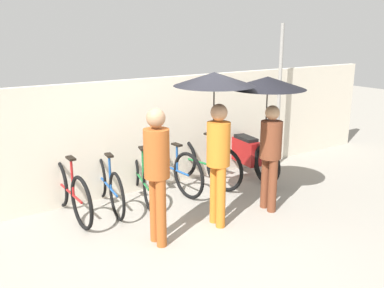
{
  "coord_description": "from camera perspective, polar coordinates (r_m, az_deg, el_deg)",
  "views": [
    {
      "loc": [
        -2.93,
        -4.06,
        2.68
      ],
      "look_at": [
        0.5,
        1.09,
        1.0
      ],
      "focal_mm": 40.0,
      "sensor_mm": 36.0,
      "label": 1
    }
  ],
  "objects": [
    {
      "name": "ground_plane",
      "position": [
        5.68,
        1.89,
        -12.98
      ],
      "size": [
        30.0,
        30.0,
        0.0
      ],
      "primitive_type": "plane",
      "color": "gray"
    },
    {
      "name": "back_wall",
      "position": [
        7.11,
        -8.28,
        0.9
      ],
      "size": [
        11.39,
        0.12,
        1.89
      ],
      "color": "beige",
      "rests_on": "ground"
    },
    {
      "name": "parked_bicycle_0",
      "position": [
        6.49,
        -16.03,
        -6.04
      ],
      "size": [
        0.44,
        1.73,
        1.01
      ],
      "rotation": [
        0.0,
        0.0,
        1.59
      ],
      "color": "black",
      "rests_on": "ground"
    },
    {
      "name": "parked_bicycle_1",
      "position": [
        6.7,
        -11.2,
        -5.24
      ],
      "size": [
        0.44,
        1.68,
        1.1
      ],
      "rotation": [
        0.0,
        0.0,
        1.44
      ],
      "color": "black",
      "rests_on": "ground"
    },
    {
      "name": "parked_bicycle_2",
      "position": [
        6.99,
        -6.86,
        -4.4
      ],
      "size": [
        0.58,
        1.66,
        1.07
      ],
      "rotation": [
        0.0,
        0.0,
        1.32
      ],
      "color": "black",
      "rests_on": "ground"
    },
    {
      "name": "parked_bicycle_3",
      "position": [
        7.26,
        -2.8,
        -3.14
      ],
      "size": [
        0.44,
        1.72,
        0.99
      ],
      "rotation": [
        0.0,
        0.0,
        1.65
      ],
      "color": "black",
      "rests_on": "ground"
    },
    {
      "name": "parked_bicycle_4",
      "position": [
        7.54,
        1.25,
        -2.41
      ],
      "size": [
        0.57,
        1.78,
        1.02
      ],
      "rotation": [
        0.0,
        0.0,
        1.8
      ],
      "color": "black",
      "rests_on": "ground"
    },
    {
      "name": "pedestrian_leading",
      "position": [
        5.27,
        -4.71,
        -2.98
      ],
      "size": [
        0.32,
        0.32,
        1.76
      ],
      "rotation": [
        0.0,
        0.0,
        -0.03
      ],
      "color": "#9E4C1E",
      "rests_on": "ground"
    },
    {
      "name": "pedestrian_center",
      "position": [
        5.72,
        3.16,
        5.32
      ],
      "size": [
        1.09,
        1.09,
        2.12
      ],
      "rotation": [
        0.0,
        0.0,
        -0.12
      ],
      "color": "#C66B1E",
      "rests_on": "ground"
    },
    {
      "name": "pedestrian_trailing",
      "position": [
        6.34,
        10.18,
        5.4
      ],
      "size": [
        1.12,
        1.12,
        2.01
      ],
      "rotation": [
        0.0,
        0.0,
        -0.1
      ],
      "color": "brown",
      "rests_on": "ground"
    },
    {
      "name": "motorcycle",
      "position": [
        8.12,
        7.13,
        -1.14
      ],
      "size": [
        0.58,
        2.04,
        0.93
      ],
      "rotation": [
        0.0,
        0.0,
        1.46
      ],
      "color": "black",
      "rests_on": "ground"
    },
    {
      "name": "awning_pole",
      "position": [
        8.49,
        11.52,
        6.1
      ],
      "size": [
        0.07,
        0.07,
        2.77
      ],
      "color": "gray",
      "rests_on": "ground"
    }
  ]
}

